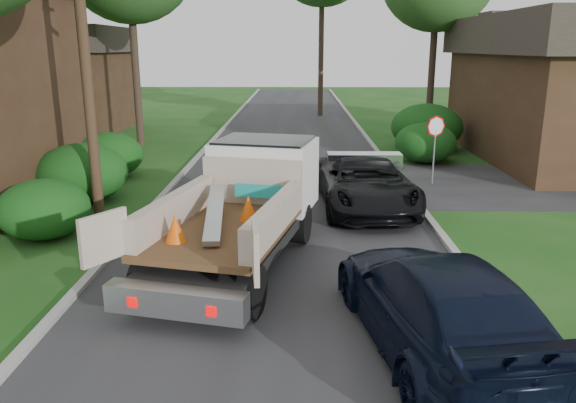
# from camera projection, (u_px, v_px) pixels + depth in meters

# --- Properties ---
(ground) EXTENTS (120.00, 120.00, 0.00)m
(ground) POSITION_uv_depth(u_px,v_px,m) (281.00, 286.00, 11.65)
(ground) COLOR #164513
(ground) RESTS_ON ground
(road) EXTENTS (8.00, 90.00, 0.02)m
(road) POSITION_uv_depth(u_px,v_px,m) (288.00, 177.00, 21.28)
(road) COLOR #28282B
(road) RESTS_ON ground
(curb_left) EXTENTS (0.20, 90.00, 0.12)m
(curb_left) POSITION_uv_depth(u_px,v_px,m) (181.00, 176.00, 21.33)
(curb_left) COLOR #9E9E99
(curb_left) RESTS_ON ground
(curb_right) EXTENTS (0.20, 90.00, 0.12)m
(curb_right) POSITION_uv_depth(u_px,v_px,m) (397.00, 176.00, 21.21)
(curb_right) COLOR #9E9E99
(curb_right) RESTS_ON ground
(stop_sign) EXTENTS (0.71, 0.32, 2.48)m
(stop_sign) POSITION_uv_depth(u_px,v_px,m) (435.00, 135.00, 19.77)
(stop_sign) COLOR slate
(stop_sign) RESTS_ON ground
(utility_pole) EXTENTS (2.42, 1.25, 10.00)m
(utility_pole) POSITION_uv_depth(u_px,v_px,m) (83.00, 32.00, 15.15)
(utility_pole) COLOR #382619
(utility_pole) RESTS_ON ground
(house_left_far) EXTENTS (7.56, 7.56, 6.00)m
(house_left_far) POSITION_uv_depth(u_px,v_px,m) (57.00, 78.00, 32.24)
(house_left_far) COLOR #3A2517
(house_left_far) RESTS_ON ground
(hedge_left_a) EXTENTS (2.34, 2.34, 1.53)m
(hedge_left_a) POSITION_uv_depth(u_px,v_px,m) (44.00, 209.00, 14.43)
(hedge_left_a) COLOR #0E3D11
(hedge_left_a) RESTS_ON ground
(hedge_left_b) EXTENTS (2.86, 2.86, 1.87)m
(hedge_left_b) POSITION_uv_depth(u_px,v_px,m) (82.00, 173.00, 17.76)
(hedge_left_b) COLOR #0E3D11
(hedge_left_b) RESTS_ON ground
(hedge_left_c) EXTENTS (2.60, 2.60, 1.70)m
(hedge_left_c) POSITION_uv_depth(u_px,v_px,m) (108.00, 155.00, 21.16)
(hedge_left_c) COLOR #0E3D11
(hedge_left_c) RESTS_ON ground
(hedge_right_a) EXTENTS (2.60, 2.60, 1.70)m
(hedge_right_a) POSITION_uv_depth(u_px,v_px,m) (425.00, 143.00, 23.86)
(hedge_right_a) COLOR #0E3D11
(hedge_right_a) RESTS_ON ground
(hedge_right_b) EXTENTS (3.38, 3.38, 2.21)m
(hedge_right_b) POSITION_uv_depth(u_px,v_px,m) (427.00, 127.00, 26.68)
(hedge_right_b) COLOR #0E3D11
(hedge_right_b) RESTS_ON ground
(flatbed_truck) EXTENTS (4.24, 7.19, 2.56)m
(flatbed_truck) POSITION_uv_depth(u_px,v_px,m) (250.00, 196.00, 13.24)
(flatbed_truck) COLOR black
(flatbed_truck) RESTS_ON ground
(black_pickup) EXTENTS (2.96, 5.89, 1.60)m
(black_pickup) POSITION_uv_depth(u_px,v_px,m) (365.00, 183.00, 17.08)
(black_pickup) COLOR black
(black_pickup) RESTS_ON ground
(navy_suv) EXTENTS (3.16, 5.93, 1.64)m
(navy_suv) POSITION_uv_depth(u_px,v_px,m) (439.00, 304.00, 8.98)
(navy_suv) COLOR black
(navy_suv) RESTS_ON ground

